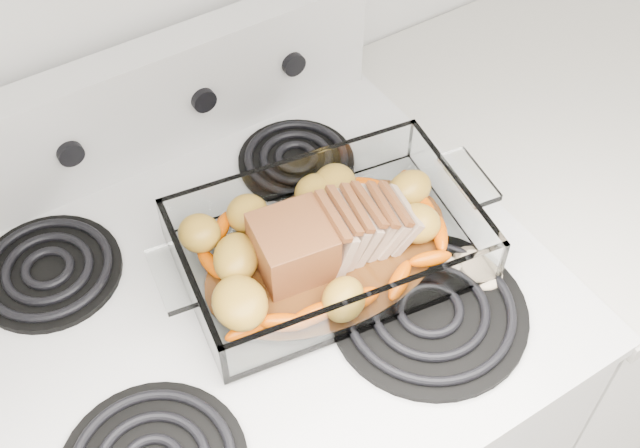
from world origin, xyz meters
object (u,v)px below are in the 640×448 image
baking_dish (328,248)px  pork_roast (320,240)px  counter_right (542,283)px  electric_range (256,446)px

baking_dish → pork_roast: (-0.01, -0.00, 0.02)m
counter_right → pork_roast: 0.76m
counter_right → baking_dish: bearing=-177.8°
electric_range → baking_dish: 0.50m
pork_roast → counter_right: bearing=5.0°
counter_right → pork_roast: (-0.55, -0.02, 0.52)m
electric_range → baking_dish: electric_range is taller
electric_range → baking_dish: bearing=-9.5°
counter_right → electric_range: bearing=179.9°
electric_range → baking_dish: size_ratio=2.95×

